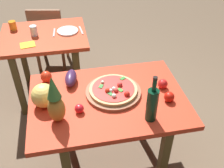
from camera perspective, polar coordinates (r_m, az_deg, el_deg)
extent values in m
plane|color=brown|center=(2.55, -0.70, -16.24)|extent=(10.00, 10.00, 0.00)
cube|color=brown|center=(2.12, 10.78, -16.27)|extent=(0.06, 0.06, 0.74)
cube|color=brown|center=(2.49, -10.27, -5.81)|extent=(0.06, 0.06, 0.74)
cube|color=brown|center=(2.56, 5.54, -3.77)|extent=(0.06, 0.06, 0.74)
cube|color=red|center=(1.98, -0.87, -3.41)|extent=(1.15, 0.80, 0.04)
cube|color=brown|center=(2.88, -19.25, -0.62)|extent=(0.06, 0.06, 0.74)
cube|color=brown|center=(2.83, -7.24, 0.82)|extent=(0.06, 0.06, 0.74)
cube|color=brown|center=(3.37, -18.50, 5.71)|extent=(0.06, 0.06, 0.74)
cube|color=brown|center=(3.33, -8.22, 7.03)|extent=(0.06, 0.06, 0.74)
cube|color=red|center=(2.89, -14.47, 9.85)|extent=(0.88, 0.70, 0.04)
cube|color=brown|center=(3.83, -9.68, 8.44)|extent=(0.04, 0.04, 0.41)
cube|color=brown|center=(3.90, -14.53, 8.29)|extent=(0.04, 0.04, 0.41)
cube|color=brown|center=(3.55, -10.37, 5.78)|extent=(0.04, 0.04, 0.41)
cube|color=brown|center=(3.62, -15.54, 5.65)|extent=(0.04, 0.04, 0.41)
cube|color=brown|center=(3.61, -13.03, 10.14)|extent=(0.47, 0.47, 0.04)
cube|color=#855D43|center=(3.36, -14.11, 11.98)|extent=(0.40, 0.11, 0.40)
cylinder|color=brown|center=(2.00, 0.28, -1.71)|extent=(0.42, 0.42, 0.02)
cylinder|color=tan|center=(1.99, 0.28, -1.19)|extent=(0.36, 0.36, 0.02)
cylinder|color=red|center=(1.98, 0.28, -0.90)|extent=(0.32, 0.32, 0.00)
sphere|color=red|center=(1.99, 1.67, -0.14)|extent=(0.04, 0.04, 0.04)
sphere|color=red|center=(1.94, 0.88, -1.51)|extent=(0.03, 0.03, 0.03)
sphere|color=red|center=(1.99, 1.60, -0.24)|extent=(0.03, 0.03, 0.03)
sphere|color=red|center=(1.94, -0.88, -1.41)|extent=(0.04, 0.04, 0.04)
sphere|color=red|center=(1.91, 3.22, -2.17)|extent=(0.04, 0.04, 0.04)
cube|color=#347736|center=(1.92, -0.40, -2.06)|extent=(0.05, 0.05, 0.00)
cube|color=#377D37|center=(1.99, -2.36, -0.47)|extent=(0.05, 0.05, 0.00)
cube|color=#327D2E|center=(2.07, 2.32, 1.22)|extent=(0.05, 0.05, 0.00)
cube|color=#39852D|center=(1.96, 1.78, -1.28)|extent=(0.05, 0.05, 0.00)
sphere|color=white|center=(1.94, -0.29, -1.40)|extent=(0.03, 0.03, 0.03)
sphere|color=white|center=(2.02, -2.04, 0.40)|extent=(0.03, 0.03, 0.03)
sphere|color=white|center=(1.96, 0.42, -1.00)|extent=(0.03, 0.03, 0.03)
sphere|color=silver|center=(1.89, 0.45, -2.54)|extent=(0.03, 0.03, 0.03)
cylinder|color=black|center=(1.75, 8.54, -4.50)|extent=(0.08, 0.08, 0.24)
cylinder|color=black|center=(1.64, 9.07, -0.24)|extent=(0.03, 0.03, 0.09)
cylinder|color=black|center=(1.61, 9.25, 1.23)|extent=(0.03, 0.03, 0.02)
ellipsoid|color=#B28033|center=(1.77, -11.77, -5.25)|extent=(0.11, 0.11, 0.20)
cone|color=#377538|center=(1.66, -12.56, -0.70)|extent=(0.09, 0.09, 0.16)
sphere|color=#F1CA62|center=(1.92, -14.43, -2.42)|extent=(0.17, 0.17, 0.17)
ellipsoid|color=red|center=(2.16, -13.89, 1.53)|extent=(0.09, 0.09, 0.09)
ellipsoid|color=#3D2145|center=(2.11, -8.79, 1.26)|extent=(0.12, 0.21, 0.09)
sphere|color=red|center=(1.85, -7.02, -5.25)|extent=(0.06, 0.06, 0.06)
sphere|color=red|center=(2.07, 10.80, 0.04)|extent=(0.08, 0.08, 0.08)
sphere|color=red|center=(1.96, 12.13, -2.69)|extent=(0.08, 0.08, 0.08)
cylinder|color=orange|center=(3.06, -20.48, 11.66)|extent=(0.07, 0.07, 0.09)
cylinder|color=silver|center=(2.86, -16.41, 10.89)|extent=(0.07, 0.07, 0.10)
cylinder|color=white|center=(2.88, -9.46, 11.13)|extent=(0.22, 0.22, 0.02)
cube|color=silver|center=(2.88, -12.27, 10.72)|extent=(0.03, 0.18, 0.01)
cube|color=silver|center=(2.89, -6.64, 11.38)|extent=(0.03, 0.18, 0.01)
cube|color=yellow|center=(2.72, -17.61, 7.99)|extent=(0.16, 0.14, 0.01)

